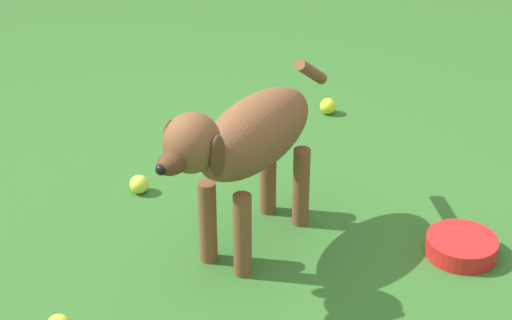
# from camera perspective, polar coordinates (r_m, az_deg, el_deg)

# --- Properties ---
(ground) EXTENTS (14.00, 14.00, 0.00)m
(ground) POSITION_cam_1_polar(r_m,az_deg,el_deg) (2.63, -5.46, -6.47)
(ground) COLOR #2D6026
(dog) EXTENTS (0.72, 0.51, 0.57)m
(dog) POSITION_cam_1_polar(r_m,az_deg,el_deg) (2.46, -0.64, 1.22)
(dog) COLOR brown
(dog) RESTS_ON ground
(tennis_ball_1) EXTENTS (0.07, 0.07, 0.07)m
(tennis_ball_1) POSITION_cam_1_polar(r_m,az_deg,el_deg) (2.94, -7.91, -1.64)
(tennis_ball_1) COLOR #C2D73C
(tennis_ball_1) RESTS_ON ground
(tennis_ball_2) EXTENTS (0.07, 0.07, 0.07)m
(tennis_ball_2) POSITION_cam_1_polar(r_m,az_deg,el_deg) (3.48, 4.88, 3.65)
(tennis_ball_2) COLOR #C5D12B
(tennis_ball_2) RESTS_ON ground
(water_bowl) EXTENTS (0.22, 0.22, 0.06)m
(water_bowl) POSITION_cam_1_polar(r_m,az_deg,el_deg) (2.68, 13.73, -5.69)
(water_bowl) COLOR red
(water_bowl) RESTS_ON ground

